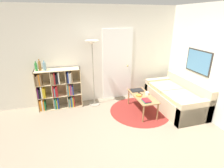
% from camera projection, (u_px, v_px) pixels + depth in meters
% --- Properties ---
extents(ground_plane, '(14.00, 14.00, 0.00)m').
position_uv_depth(ground_plane, '(137.00, 150.00, 3.23)').
color(ground_plane, gray).
extents(wall_back, '(7.07, 0.11, 2.60)m').
position_uv_depth(wall_back, '(107.00, 56.00, 4.85)').
color(wall_back, silver).
rests_on(wall_back, ground_plane).
extents(wall_right, '(0.08, 5.30, 2.60)m').
position_uv_depth(wall_right, '(198.00, 60.00, 4.32)').
color(wall_right, silver).
rests_on(wall_right, ground_plane).
extents(rug, '(1.55, 1.55, 0.01)m').
position_uv_depth(rug, '(140.00, 111.00, 4.56)').
color(rug, maroon).
rests_on(rug, ground_plane).
extents(bookshelf, '(1.13, 0.34, 1.06)m').
position_uv_depth(bookshelf, '(58.00, 89.00, 4.59)').
color(bookshelf, beige).
rests_on(bookshelf, ground_plane).
extents(floor_lamp, '(0.34, 0.34, 1.76)m').
position_uv_depth(floor_lamp, '(92.00, 51.00, 4.38)').
color(floor_lamp, gray).
rests_on(floor_lamp, ground_plane).
extents(couch, '(0.89, 1.71, 0.78)m').
position_uv_depth(couch, '(176.00, 98.00, 4.62)').
color(couch, '#CCB793').
rests_on(couch, ground_plane).
extents(coffee_table, '(0.45, 1.02, 0.45)m').
position_uv_depth(coffee_table, '(142.00, 97.00, 4.41)').
color(coffee_table, '#996B42').
rests_on(coffee_table, ground_plane).
extents(laptop, '(0.34, 0.25, 0.02)m').
position_uv_depth(laptop, '(137.00, 90.00, 4.68)').
color(laptop, black).
rests_on(laptop, coffee_table).
extents(bowl, '(0.14, 0.14, 0.04)m').
position_uv_depth(bowl, '(139.00, 95.00, 4.34)').
color(bowl, orange).
rests_on(bowl, coffee_table).
extents(book_stack_on_table, '(0.17, 0.22, 0.05)m').
position_uv_depth(book_stack_on_table, '(146.00, 101.00, 4.07)').
color(book_stack_on_table, '#196B38').
rests_on(book_stack_on_table, coffee_table).
extents(cup, '(0.08, 0.08, 0.08)m').
position_uv_depth(cup, '(147.00, 93.00, 4.41)').
color(cup, white).
rests_on(cup, coffee_table).
extents(remote, '(0.06, 0.16, 0.02)m').
position_uv_depth(remote, '(140.00, 94.00, 4.45)').
color(remote, black).
rests_on(remote, coffee_table).
extents(bottle_left, '(0.06, 0.06, 0.24)m').
position_uv_depth(bottle_left, '(36.00, 67.00, 4.24)').
color(bottle_left, '#2D8438').
rests_on(bottle_left, bookshelf).
extents(bottle_middle, '(0.06, 0.06, 0.28)m').
position_uv_depth(bottle_middle, '(40.00, 66.00, 4.28)').
color(bottle_middle, olive).
rests_on(bottle_middle, bookshelf).
extents(bottle_right, '(0.08, 0.08, 0.25)m').
position_uv_depth(bottle_right, '(44.00, 66.00, 4.28)').
color(bottle_right, '#6B93A3').
rests_on(bottle_right, bookshelf).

